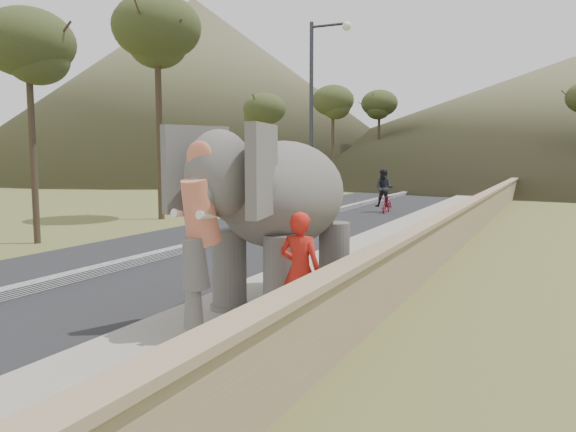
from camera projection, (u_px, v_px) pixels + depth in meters
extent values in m
plane|color=olive|center=(137.00, 391.00, 6.53)|extent=(160.00, 160.00, 0.00)
cube|color=black|center=(229.00, 241.00, 17.64)|extent=(7.00, 120.00, 0.03)
cube|color=black|center=(229.00, 238.00, 17.63)|extent=(0.35, 120.00, 0.22)
cube|color=#9E9687|center=(383.00, 251.00, 15.46)|extent=(3.00, 120.00, 0.15)
cube|color=tan|center=(445.00, 238.00, 14.68)|extent=(0.30, 120.00, 1.10)
cylinder|color=#2F2F34|center=(311.00, 123.00, 22.94)|extent=(0.16, 0.16, 8.00)
cylinder|color=#2F2F34|center=(330.00, 25.00, 22.17)|extent=(1.60, 0.10, 0.10)
sphere|color=#FFF2CC|center=(347.00, 26.00, 21.87)|extent=(0.36, 0.36, 0.36)
cylinder|color=#2D2D33|center=(315.00, 198.00, 22.38)|extent=(0.08, 0.08, 2.00)
cube|color=orange|center=(315.00, 170.00, 22.25)|extent=(0.60, 0.05, 0.60)
cone|color=brown|center=(195.00, 88.00, 70.99)|extent=(60.00, 60.00, 22.00)
cone|color=brown|center=(571.00, 117.00, 66.10)|extent=(80.00, 80.00, 14.00)
imported|color=red|center=(300.00, 271.00, 8.21)|extent=(0.65, 0.42, 1.77)
imported|color=maroon|center=(387.00, 204.00, 26.01)|extent=(0.65, 1.60, 0.82)
imported|color=black|center=(384.00, 188.00, 25.99)|extent=(0.91, 0.73, 1.79)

